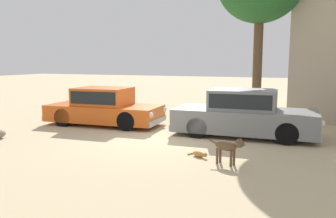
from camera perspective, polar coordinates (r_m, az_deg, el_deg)
ground_plane at (r=10.75m, az=-1.31°, el=-4.85°), size 80.00×80.00×0.00m
parked_sedan_nearest at (r=13.05m, az=-10.63°, el=0.41°), size 4.48×1.96×1.40m
parked_sedan_second at (r=11.18m, az=12.52°, el=-0.70°), size 4.61×1.92×1.49m
stray_dog_spotted at (r=8.04m, az=10.17°, el=-6.16°), size 0.94×0.38×0.70m
stray_cat at (r=8.69m, az=5.24°, el=-7.51°), size 0.57×0.40×0.16m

